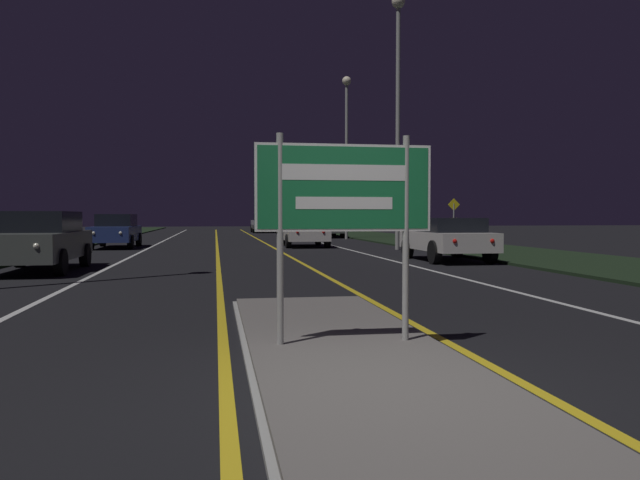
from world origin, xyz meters
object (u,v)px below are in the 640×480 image
at_px(streetlight_right_near, 398,85).
at_px(car_approaching_1, 116,230).
at_px(car_receding_0, 447,238).
at_px(car_receding_2, 326,226).
at_px(streetlight_right_far, 347,133).
at_px(car_receding_1, 304,230).
at_px(car_receding_3, 264,223).
at_px(warning_sign, 454,216).
at_px(highway_sign, 344,198).
at_px(car_approaching_0, 39,240).

bearing_deg(streetlight_right_near, car_approaching_1, 163.02).
distance_m(car_receding_0, car_receding_2, 21.73).
height_order(streetlight_right_far, car_receding_1, streetlight_right_far).
xyz_separation_m(car_receding_3, warning_sign, (7.28, -24.36, 0.60)).
bearing_deg(car_receding_3, car_receding_2, -75.83).
height_order(highway_sign, warning_sign, warning_sign).
height_order(highway_sign, car_approaching_0, highway_sign).
bearing_deg(car_approaching_0, car_receding_3, 76.66).
xyz_separation_m(car_receding_1, car_approaching_0, (-8.50, -11.40, 0.02)).
bearing_deg(car_receding_3, car_approaching_1, -109.31).
bearing_deg(car_receding_0, car_receding_2, 90.02).
bearing_deg(streetlight_right_far, car_receding_1, -113.72).
distance_m(streetlight_right_near, car_approaching_1, 13.86).
distance_m(streetlight_right_near, car_receding_3, 28.49).
distance_m(car_approaching_0, car_approaching_1, 11.92).
bearing_deg(streetlight_right_near, streetlight_right_far, 88.34).
height_order(streetlight_right_far, car_approaching_0, streetlight_right_far).
xyz_separation_m(streetlight_right_far, car_receding_3, (-3.84, 15.72, -5.62)).
xyz_separation_m(highway_sign, car_approaching_1, (-5.68, 22.54, -0.83)).
bearing_deg(streetlight_right_far, car_approaching_1, -145.99).
bearing_deg(highway_sign, car_receding_3, 86.64).
distance_m(highway_sign, car_approaching_1, 23.26).
relative_size(car_approaching_0, car_approaching_1, 0.99).
bearing_deg(streetlight_right_near, car_receding_2, 91.31).
distance_m(highway_sign, warning_sign, 24.32).
bearing_deg(highway_sign, car_receding_0, 64.47).
xyz_separation_m(car_receding_3, car_approaching_0, (-8.51, -35.90, 0.00)).
relative_size(car_receding_0, car_receding_2, 0.88).
bearing_deg(streetlight_right_far, car_approaching_0, -121.47).
xyz_separation_m(highway_sign, car_receding_0, (5.89, 12.32, -0.87)).
bearing_deg(car_approaching_1, streetlight_right_near, -16.98).
distance_m(car_receding_1, car_receding_2, 12.44).
height_order(car_receding_1, car_receding_3, car_receding_1).
height_order(car_approaching_1, warning_sign, warning_sign).
xyz_separation_m(car_receding_1, car_receding_2, (3.17, 12.03, -0.01)).
bearing_deg(warning_sign, streetlight_right_near, -139.27).
xyz_separation_m(streetlight_right_near, car_receding_2, (-0.35, 15.15, -6.10)).
relative_size(car_approaching_0, warning_sign, 2.11).
height_order(streetlight_right_near, warning_sign, streetlight_right_near).
bearing_deg(warning_sign, highway_sign, -114.31).
bearing_deg(car_receding_1, car_receding_2, 75.26).
xyz_separation_m(highway_sign, car_receding_2, (5.88, 34.06, -0.84)).
xyz_separation_m(car_receding_0, car_approaching_1, (-11.56, 10.22, 0.04)).
distance_m(car_receding_3, car_approaching_1, 25.41).
bearing_deg(streetlight_right_far, highway_sign, -102.04).
height_order(car_receding_1, warning_sign, warning_sign).
xyz_separation_m(highway_sign, warning_sign, (10.01, 22.16, -0.21)).
distance_m(car_receding_2, car_approaching_0, 26.18).
bearing_deg(car_receding_2, highway_sign, -99.79).
xyz_separation_m(highway_sign, streetlight_right_near, (6.23, 18.91, 5.26)).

